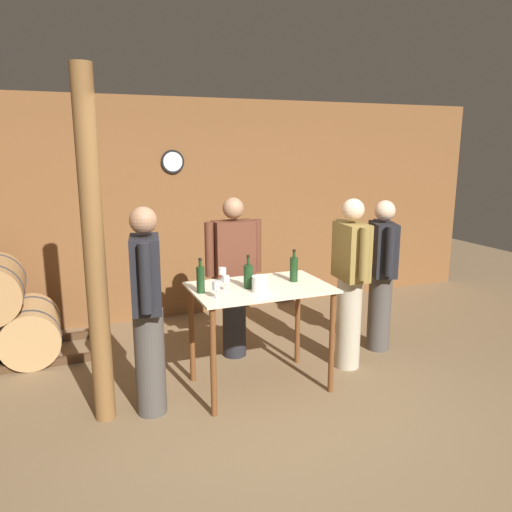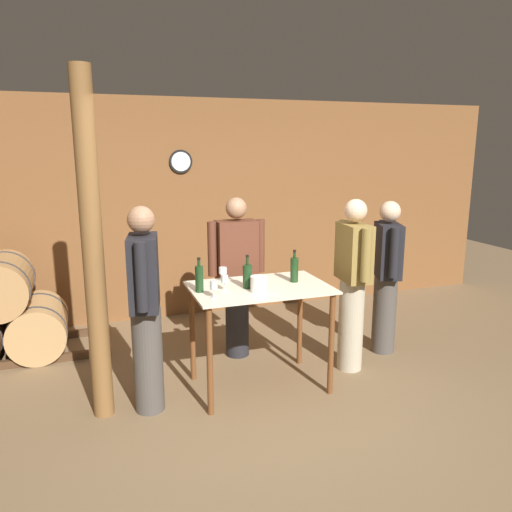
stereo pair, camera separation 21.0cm
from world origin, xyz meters
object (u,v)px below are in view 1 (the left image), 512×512
(wine_bottle_center, at_px, (294,269))
(person_visitor_bearded, at_px, (147,308))
(ice_bucket, at_px, (260,284))
(person_visitor_near_door, at_px, (234,274))
(wine_bottle_far_left, at_px, (201,279))
(wine_glass_near_left, at_px, (216,286))
(person_visitor_with_scarf, at_px, (381,273))
(person_host, at_px, (350,281))
(wine_glass_near_center, at_px, (226,280))
(wine_glass_near_right, at_px, (222,271))
(wooden_post, at_px, (94,253))
(wine_bottle_left, at_px, (248,276))

(wine_bottle_center, xyz_separation_m, person_visitor_bearded, (-1.34, -0.13, -0.16))
(wine_bottle_center, distance_m, ice_bucket, 0.45)
(person_visitor_near_door, bearing_deg, person_visitor_bearded, -140.66)
(wine_bottle_far_left, height_order, wine_glass_near_left, wine_bottle_far_left)
(person_visitor_with_scarf, bearing_deg, person_host, -154.70)
(wine_glass_near_left, distance_m, ice_bucket, 0.40)
(wine_bottle_center, relative_size, wine_glass_near_left, 2.09)
(wine_glass_near_center, bearing_deg, wine_bottle_far_left, 169.51)
(wine_glass_near_right, height_order, person_visitor_near_door, person_visitor_near_door)
(wine_bottle_far_left, bearing_deg, wine_glass_near_right, 44.61)
(wine_glass_near_center, distance_m, wine_glass_near_right, 0.32)
(wooden_post, xyz_separation_m, wine_glass_near_right, (1.10, 0.32, -0.32))
(wine_glass_near_center, relative_size, person_visitor_near_door, 0.08)
(wine_bottle_center, bearing_deg, ice_bucket, -154.87)
(person_host, height_order, person_visitor_bearded, person_visitor_bearded)
(wine_glass_near_center, distance_m, person_visitor_bearded, 0.69)
(wine_bottle_center, relative_size, person_visitor_with_scarf, 0.18)
(person_host, bearing_deg, wine_glass_near_left, -169.87)
(wine_bottle_left, bearing_deg, person_host, 4.08)
(wine_bottle_far_left, height_order, wine_glass_near_center, wine_bottle_far_left)
(wine_glass_near_left, xyz_separation_m, person_visitor_bearded, (-0.53, 0.10, -0.14))
(wine_bottle_left, bearing_deg, wooden_post, -178.88)
(wine_bottle_center, xyz_separation_m, person_visitor_with_scarf, (1.16, 0.28, -0.22))
(wine_glass_near_right, height_order, ice_bucket, ice_bucket)
(wooden_post, xyz_separation_m, person_visitor_with_scarf, (2.85, 0.36, -0.51))
(wooden_post, bearing_deg, person_visitor_with_scarf, 7.15)
(wine_glass_near_center, bearing_deg, person_visitor_bearded, -174.92)
(person_visitor_bearded, bearing_deg, wooden_post, 171.75)
(wine_bottle_left, relative_size, ice_bucket, 2.10)
(wine_bottle_far_left, distance_m, wine_bottle_center, 0.87)
(wooden_post, xyz_separation_m, wine_bottle_far_left, (0.82, 0.05, -0.29))
(wine_bottle_far_left, xyz_separation_m, wine_glass_near_center, (0.21, -0.04, -0.02))
(person_host, relative_size, person_visitor_bearded, 0.98)
(wooden_post, relative_size, person_visitor_with_scarf, 1.69)
(wine_bottle_far_left, relative_size, person_visitor_with_scarf, 0.19)
(wooden_post, relative_size, wine_glass_near_left, 19.29)
(wine_glass_near_right, height_order, person_host, person_host)
(wooden_post, distance_m, wine_glass_near_center, 1.08)
(wine_bottle_left, xyz_separation_m, person_host, (1.07, 0.08, -0.17))
(wine_glass_near_left, relative_size, person_visitor_bearded, 0.08)
(wine_glass_near_center, relative_size, ice_bucket, 0.98)
(wooden_post, distance_m, wine_glass_near_left, 0.96)
(person_visitor_bearded, height_order, person_visitor_near_door, person_visitor_bearded)
(wooden_post, bearing_deg, person_visitor_bearded, -8.25)
(wine_bottle_left, height_order, person_visitor_bearded, person_visitor_bearded)
(wine_bottle_center, xyz_separation_m, ice_bucket, (-0.41, -0.19, -0.05))
(wine_bottle_left, distance_m, person_visitor_with_scarf, 1.66)
(wine_bottle_center, height_order, wine_glass_near_center, wine_bottle_center)
(wine_bottle_left, bearing_deg, wine_glass_near_center, -175.18)
(wine_glass_near_left, height_order, person_visitor_bearded, person_visitor_bearded)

